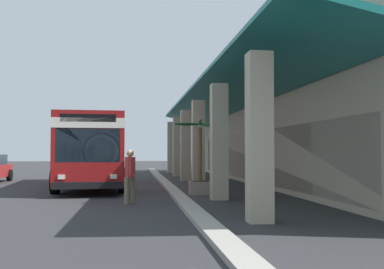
# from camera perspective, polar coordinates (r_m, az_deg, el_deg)

# --- Properties ---
(ground) EXTENTS (120.00, 120.00, 0.00)m
(ground) POSITION_cam_1_polar(r_m,az_deg,el_deg) (23.28, 9.71, -6.05)
(ground) COLOR #2D2D30
(curb_strip) EXTENTS (37.53, 0.50, 0.12)m
(curb_strip) POSITION_cam_1_polar(r_m,az_deg,el_deg) (23.85, -3.21, -5.83)
(curb_strip) COLOR #9E998E
(curb_strip) RESTS_ON ground
(plaza_building) EXTENTS (31.58, 14.30, 7.75)m
(plaza_building) POSITION_cam_1_polar(r_m,az_deg,el_deg) (26.36, 18.21, 2.94)
(plaza_building) COLOR #B2A88E
(plaza_building) RESTS_ON ground
(transit_bus) EXTENTS (11.35, 3.30, 3.34)m
(transit_bus) POSITION_cam_1_polar(r_m,az_deg,el_deg) (22.69, -11.96, -1.45)
(transit_bus) COLOR maroon
(transit_bus) RESTS_ON ground
(pedestrian) EXTENTS (0.68, 0.35, 1.69)m
(pedestrian) POSITION_cam_1_polar(r_m,az_deg,el_deg) (15.00, -7.43, -4.64)
(pedestrian) COLOR #726651
(pedestrian) RESTS_ON ground
(potted_palm) EXTENTS (1.47, 1.81, 2.87)m
(potted_palm) POSITION_cam_1_polar(r_m,az_deg,el_deg) (18.10, 0.92, -5.00)
(potted_palm) COLOR gray
(potted_palm) RESTS_ON ground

